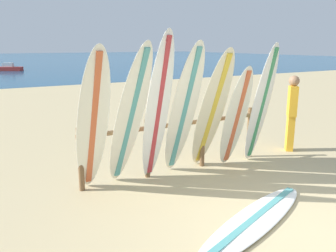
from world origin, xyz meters
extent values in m
plane|color=tan|center=(0.00, 0.00, 0.00)|extent=(120.00, 120.00, 0.00)
cylinder|color=brown|center=(-2.09, 2.79, 0.53)|extent=(0.09, 0.09, 1.05)
cylinder|color=brown|center=(-0.90, 2.79, 0.53)|extent=(0.09, 0.09, 1.05)
cylinder|color=brown|center=(0.29, 2.79, 0.53)|extent=(0.09, 0.09, 1.05)
cylinder|color=brown|center=(1.48, 2.79, 0.53)|extent=(0.09, 0.09, 1.05)
cylinder|color=brown|center=(-0.30, 2.79, 0.90)|extent=(3.67, 0.08, 0.08)
ellipsoid|color=white|center=(-1.95, 2.47, 1.18)|extent=(0.50, 1.03, 2.35)
cube|color=#CC5933|center=(-1.95, 2.47, 1.18)|extent=(0.10, 0.96, 2.17)
ellipsoid|color=white|center=(-1.36, 2.46, 1.20)|extent=(0.69, 1.18, 2.40)
cube|color=teal|center=(-1.36, 2.46, 1.20)|extent=(0.27, 1.03, 2.22)
ellipsoid|color=white|center=(-0.85, 2.48, 1.29)|extent=(0.56, 0.76, 2.58)
cube|color=#B73338|center=(-0.85, 2.48, 1.29)|extent=(0.17, 0.67, 2.37)
ellipsoid|color=white|center=(-0.35, 2.48, 1.20)|extent=(0.52, 1.04, 2.41)
cube|color=teal|center=(-0.35, 2.48, 1.20)|extent=(0.10, 0.96, 2.22)
ellipsoid|color=beige|center=(0.27, 2.49, 1.15)|extent=(0.58, 1.03, 2.30)
cube|color=gold|center=(0.27, 2.49, 1.15)|extent=(0.12, 0.96, 2.12)
ellipsoid|color=silver|center=(0.80, 2.44, 0.98)|extent=(0.63, 0.66, 1.97)
cube|color=#CC5933|center=(0.80, 2.44, 0.98)|extent=(0.16, 0.58, 1.81)
ellipsoid|color=white|center=(1.40, 2.41, 1.19)|extent=(0.64, 0.68, 2.38)
cube|color=#388C59|center=(1.40, 2.41, 1.19)|extent=(0.20, 0.56, 2.19)
ellipsoid|color=white|center=(-0.38, 0.61, 0.04)|extent=(2.74, 1.46, 0.07)
cube|color=teal|center=(-0.38, 0.61, 0.04)|extent=(2.38, 0.97, 0.08)
cube|color=gold|center=(2.58, 2.67, 0.39)|extent=(0.25, 0.26, 0.78)
cube|color=gold|center=(2.58, 2.67, 1.12)|extent=(0.30, 0.32, 0.66)
sphere|color=#997051|center=(2.58, 2.67, 1.56)|extent=(0.23, 0.23, 0.23)
cube|color=#B22D28|center=(-0.28, 31.91, 0.18)|extent=(2.45, 1.83, 0.35)
cube|color=silver|center=(-0.28, 31.91, 0.54)|extent=(1.00, 0.87, 0.36)
camera|label=1|loc=(-3.50, -2.52, 2.33)|focal=37.37mm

